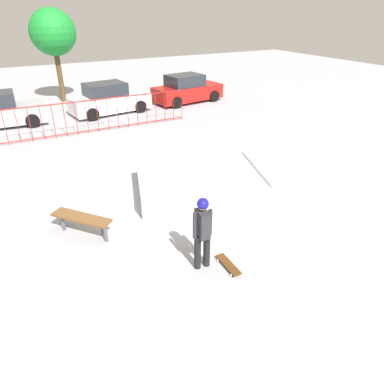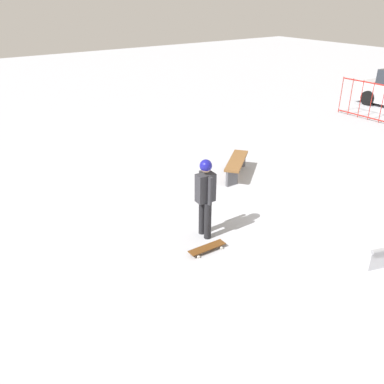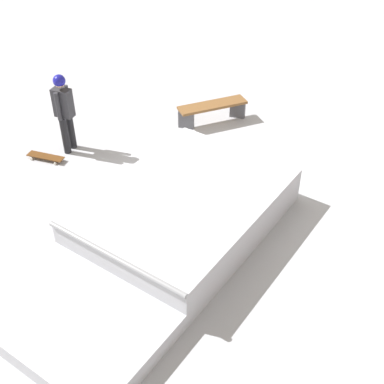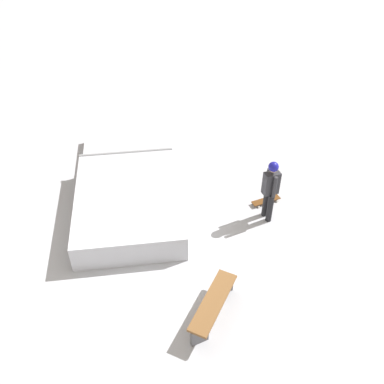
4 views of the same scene
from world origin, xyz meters
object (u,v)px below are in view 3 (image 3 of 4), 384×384
Objects in this scene: skate_ramp at (169,227)px; park_bench at (212,109)px; skater at (64,108)px; skateboard at (46,157)px.

skate_ramp reaches higher than park_bench.
skater is at bearing -52.38° from park_bench.
skater is at bearing -107.48° from skate_ramp.
skater is 1.16× the size of park_bench.
park_bench is at bearing 43.02° from skater.
skate_ramp is 3.44× the size of skater.
skateboard is 3.86m from park_bench.
skater is 3.35m from park_bench.
skater is at bearing 59.47° from skateboard.
park_bench is (-2.01, 2.61, -0.65)m from skater.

